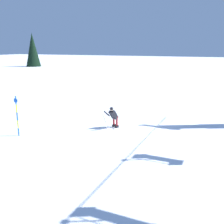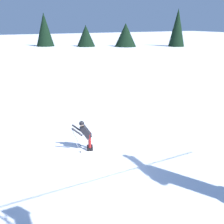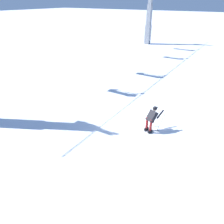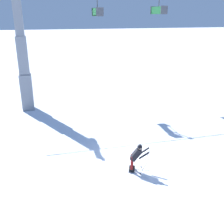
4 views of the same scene
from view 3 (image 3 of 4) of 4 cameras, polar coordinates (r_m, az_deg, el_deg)
The scene contains 3 objects.
ground_plane at distance 12.94m, azimuth 6.23°, elevation -2.42°, with size 260.00×260.00×0.00m, color white.
skier_carving_main at distance 11.72m, azimuth 10.80°, elevation -1.44°, with size 1.82×1.16×1.63m.
lift_tower_far at distance 36.45m, azimuth 10.04°, elevation 23.78°, with size 0.77×2.65×9.31m.
Camera 3 is at (-10.07, -4.74, 6.61)m, focal length 33.61 mm.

